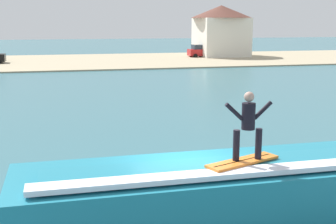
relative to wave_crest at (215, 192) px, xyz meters
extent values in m
plane|color=#336570|center=(-0.54, 0.87, -0.75)|extent=(260.00, 260.00, 0.00)
cube|color=teal|center=(0.00, 0.03, -0.04)|extent=(9.82, 2.83, 1.42)
cube|color=teal|center=(0.00, -0.33, 0.75)|extent=(8.35, 1.27, 0.16)
cube|color=white|center=(0.00, -0.89, 0.78)|extent=(8.84, 0.51, 0.12)
cube|color=orange|center=(0.55, -0.41, 0.87)|extent=(2.01, 1.16, 0.06)
cube|color=black|center=(0.55, -0.41, 0.90)|extent=(1.71, 0.69, 0.01)
cylinder|color=black|center=(0.38, -0.38, 1.28)|extent=(0.16, 0.16, 0.75)
cylinder|color=black|center=(0.95, -0.38, 1.28)|extent=(0.16, 0.16, 0.75)
cylinder|color=black|center=(0.67, -0.38, 1.97)|extent=(0.32, 0.32, 0.63)
sphere|color=tan|center=(0.67, -0.38, 2.43)|extent=(0.24, 0.24, 0.24)
cylinder|color=black|center=(0.30, -0.38, 2.09)|extent=(0.47, 0.10, 0.44)
cylinder|color=black|center=(1.03, -0.38, 2.09)|extent=(0.47, 0.10, 0.44)
cube|color=tan|center=(-0.54, 48.69, -0.68)|extent=(120.00, 23.57, 0.14)
cylinder|color=black|center=(-10.23, 48.45, -0.43)|extent=(0.64, 0.22, 0.64)
cube|color=red|center=(16.53, 51.17, 0.02)|extent=(3.90, 1.83, 0.90)
cube|color=#262D38|center=(16.24, 51.17, 0.79)|extent=(2.15, 1.64, 0.64)
cylinder|color=black|center=(17.80, 52.13, -0.43)|extent=(0.64, 0.22, 0.64)
cylinder|color=black|center=(17.80, 50.21, -0.43)|extent=(0.64, 0.22, 0.64)
cylinder|color=black|center=(15.27, 52.13, -0.43)|extent=(0.64, 0.22, 0.64)
cylinder|color=black|center=(15.27, 50.21, -0.43)|extent=(0.64, 0.22, 0.64)
cube|color=silver|center=(19.65, 52.10, 2.02)|extent=(6.65, 7.11, 5.55)
cone|color=brown|center=(19.65, 52.10, 5.68)|extent=(8.82, 8.82, 1.77)
camera|label=1|loc=(-3.69, -10.01, 4.13)|focal=48.33mm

